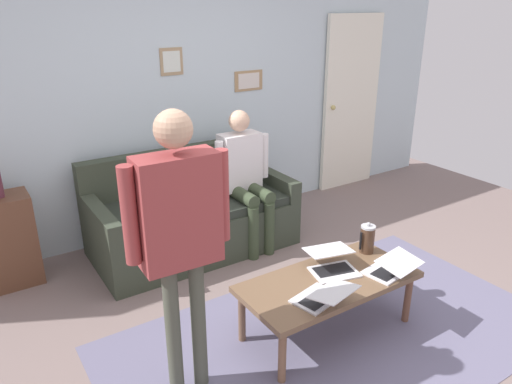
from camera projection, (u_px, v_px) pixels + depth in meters
name	position (u px, v px, depth m)	size (l,w,h in m)	color
ground_plane	(311.00, 333.00, 3.39)	(7.68, 7.68, 0.00)	slate
area_rug	(335.00, 337.00, 3.35)	(3.08, 1.74, 0.01)	slate
back_wall	(171.00, 94.00, 4.61)	(7.04, 0.11, 2.70)	silver
interior_door	(351.00, 104.00, 5.81)	(0.82, 0.09, 2.05)	white
couch	(191.00, 217.00, 4.49)	(1.80, 0.91, 0.88)	#353C2E
coffee_table	(329.00, 285.00, 3.29)	(1.23, 0.59, 0.42)	brown
laptop_left	(332.00, 264.00, 3.37)	(0.38, 0.40, 0.14)	silver
laptop_center	(322.00, 296.00, 3.01)	(0.37, 0.40, 0.14)	silver
laptop_right	(391.00, 268.00, 3.32)	(0.35, 0.36, 0.14)	silver
french_press	(367.00, 239.00, 3.60)	(0.13, 0.11, 0.24)	#4C3323
side_shelf	(8.00, 241.00, 3.88)	(0.42, 0.32, 0.76)	brown
person_standing	(179.00, 224.00, 2.52)	(0.59, 0.20, 1.69)	#494C3F
person_seated	(244.00, 172.00, 4.39)	(0.55, 0.51, 1.28)	#35422B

